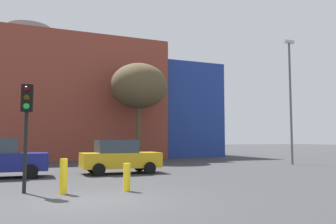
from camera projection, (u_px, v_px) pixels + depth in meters
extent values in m
plane|color=#38383A|center=(95.00, 201.00, 9.71)|extent=(200.00, 200.00, 0.00)
cube|color=brown|center=(27.00, 102.00, 33.06)|extent=(23.85, 13.75, 10.80)
cube|color=navy|center=(171.00, 114.00, 38.74)|extent=(6.41, 12.37, 9.34)
cylinder|color=slate|center=(29.00, 37.00, 33.58)|extent=(4.00, 4.00, 2.00)
cylinder|color=black|center=(30.00, 169.00, 16.75)|extent=(0.63, 0.22, 0.63)
cylinder|color=black|center=(31.00, 172.00, 15.07)|extent=(0.63, 0.22, 0.63)
cube|color=gold|center=(121.00, 160.00, 17.57)|extent=(3.98, 1.71, 0.76)
cube|color=#333D47|center=(116.00, 146.00, 17.54)|extent=(1.99, 1.52, 0.66)
cylinder|color=black|center=(139.00, 166.00, 18.83)|extent=(0.61, 0.21, 0.61)
cylinder|color=black|center=(150.00, 168.00, 17.22)|extent=(0.61, 0.21, 0.61)
cylinder|color=black|center=(92.00, 167.00, 17.86)|extent=(0.61, 0.21, 0.61)
cylinder|color=black|center=(99.00, 170.00, 16.25)|extent=(0.61, 0.21, 0.61)
cylinder|color=black|center=(25.00, 152.00, 11.14)|extent=(0.12, 0.12, 2.64)
cube|color=black|center=(27.00, 98.00, 11.28)|extent=(0.38, 0.28, 0.90)
sphere|color=#3C0605|center=(27.00, 89.00, 11.17)|extent=(0.20, 0.20, 0.20)
sphere|color=#3C2905|center=(27.00, 98.00, 11.15)|extent=(0.20, 0.20, 0.20)
sphere|color=green|center=(26.00, 106.00, 11.12)|extent=(0.20, 0.20, 0.20)
cylinder|color=brown|center=(139.00, 131.00, 27.19)|extent=(0.45, 0.45, 4.77)
ellipsoid|color=brown|center=(139.00, 86.00, 27.48)|extent=(4.57, 4.57, 3.65)
cylinder|color=yellow|center=(127.00, 177.00, 11.52)|extent=(0.24, 0.24, 0.93)
cylinder|color=yellow|center=(63.00, 176.00, 10.93)|extent=(0.24, 0.24, 1.12)
cylinder|color=#59595E|center=(291.00, 103.00, 24.28)|extent=(0.16, 0.16, 8.62)
cube|color=#B2B2B2|center=(289.00, 42.00, 24.65)|extent=(0.80, 0.24, 0.20)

